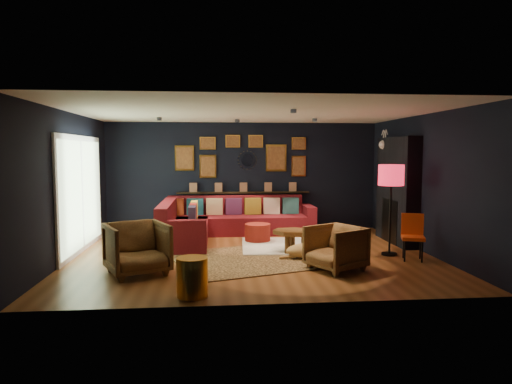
{
  "coord_description": "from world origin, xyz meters",
  "views": [
    {
      "loc": [
        -0.7,
        -8.25,
        1.89
      ],
      "look_at": [
        0.09,
        0.3,
        1.14
      ],
      "focal_mm": 32.0,
      "sensor_mm": 36.0,
      "label": 1
    }
  ],
  "objects": [
    {
      "name": "ceiling_spots",
      "position": [
        -0.0,
        0.8,
        2.56
      ],
      "size": [
        3.3,
        2.5,
        0.06
      ],
      "color": "black",
      "rests_on": "room_walls"
    },
    {
      "name": "sunburst_mirror",
      "position": [
        0.1,
        2.72,
        1.7
      ],
      "size": [
        0.47,
        0.16,
        0.47
      ],
      "color": "silver",
      "rests_on": "room_walls"
    },
    {
      "name": "orange_chair",
      "position": [
        2.77,
        -0.62,
        0.47
      ],
      "size": [
        0.48,
        0.48,
        0.81
      ],
      "rotation": [
        0.0,
        0.0,
        -0.32
      ],
      "color": "black",
      "rests_on": "ground"
    },
    {
      "name": "deer_head",
      "position": [
        3.14,
        1.4,
        2.05
      ],
      "size": [
        0.5,
        0.28,
        0.45
      ],
      "color": "white",
      "rests_on": "fireplace"
    },
    {
      "name": "pouf",
      "position": [
        0.2,
        1.2,
        0.21
      ],
      "size": [
        0.54,
        0.54,
        0.35
      ],
      "primitive_type": "cylinder",
      "color": "maroon",
      "rests_on": "shag_rug"
    },
    {
      "name": "leopard_rug",
      "position": [
        0.15,
        -0.3,
        0.01
      ],
      "size": [
        3.55,
        2.98,
        0.02
      ],
      "primitive_type": "cube",
      "rotation": [
        0.0,
        0.0,
        0.31
      ],
      "color": "#B4854D",
      "rests_on": "ground"
    },
    {
      "name": "gallery_wall",
      "position": [
        -0.01,
        2.72,
        1.81
      ],
      "size": [
        3.15,
        0.04,
        1.02
      ],
      "color": "gold",
      "rests_on": "room_walls"
    },
    {
      "name": "gold_stool",
      "position": [
        -1.0,
        -2.35,
        0.26
      ],
      "size": [
        0.41,
        0.41,
        0.52
      ],
      "primitive_type": "cylinder",
      "color": "gold",
      "rests_on": "ground"
    },
    {
      "name": "coffee_table",
      "position": [
        0.78,
        0.07,
        0.36
      ],
      "size": [
        0.93,
        0.77,
        0.41
      ],
      "rotation": [
        0.0,
        0.0,
        -0.21
      ],
      "color": "brown",
      "rests_on": "shag_rug"
    },
    {
      "name": "floor_lamp",
      "position": [
        2.5,
        -0.25,
        1.4
      ],
      "size": [
        0.46,
        0.46,
        1.67
      ],
      "color": "black",
      "rests_on": "ground"
    },
    {
      "name": "armchair_left",
      "position": [
        -1.9,
        -1.18,
        0.44
      ],
      "size": [
        1.13,
        1.1,
        0.89
      ],
      "primitive_type": "imported",
      "rotation": [
        0.0,
        0.0,
        0.45
      ],
      "color": "#B87539",
      "rests_on": "ground"
    },
    {
      "name": "room_walls",
      "position": [
        0.0,
        0.0,
        1.59
      ],
      "size": [
        6.5,
        6.5,
        6.5
      ],
      "color": "black",
      "rests_on": "ground"
    },
    {
      "name": "ledge",
      "position": [
        0.0,
        2.68,
        0.92
      ],
      "size": [
        3.2,
        0.12,
        0.04
      ],
      "primitive_type": "cube",
      "color": "black",
      "rests_on": "room_walls"
    },
    {
      "name": "sectional",
      "position": [
        -0.61,
        1.81,
        0.32
      ],
      "size": [
        3.41,
        2.69,
        0.86
      ],
      "color": "maroon",
      "rests_on": "ground"
    },
    {
      "name": "fireplace",
      "position": [
        3.09,
        0.9,
        1.02
      ],
      "size": [
        0.31,
        1.6,
        2.2
      ],
      "color": "black",
      "rests_on": "ground"
    },
    {
      "name": "dog",
      "position": [
        1.0,
        -0.45,
        0.21
      ],
      "size": [
        1.24,
        0.66,
        0.38
      ],
      "primitive_type": null,
      "rotation": [
        0.0,
        0.0,
        -0.05
      ],
      "color": "tan",
      "rests_on": "leopard_rug"
    },
    {
      "name": "shag_rug",
      "position": [
        1.0,
        0.65,
        0.02
      ],
      "size": [
        2.38,
        1.79,
        0.03
      ],
      "primitive_type": "cube",
      "rotation": [
        0.0,
        0.0,
        -0.05
      ],
      "color": "white",
      "rests_on": "ground"
    },
    {
      "name": "floor",
      "position": [
        0.0,
        0.0,
        0.0
      ],
      "size": [
        6.5,
        6.5,
        0.0
      ],
      "primitive_type": "plane",
      "color": "brown",
      "rests_on": "ground"
    },
    {
      "name": "sliding_door",
      "position": [
        -3.22,
        0.6,
        1.1
      ],
      "size": [
        0.06,
        2.8,
        2.2
      ],
      "color": "white",
      "rests_on": "ground"
    },
    {
      "name": "armchair_right",
      "position": [
        1.23,
        -1.2,
        0.39
      ],
      "size": [
        1.0,
        1.02,
        0.79
      ],
      "primitive_type": "imported",
      "rotation": [
        0.0,
        0.0,
        -1.06
      ],
      "color": "#B87539",
      "rests_on": "ground"
    }
  ]
}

